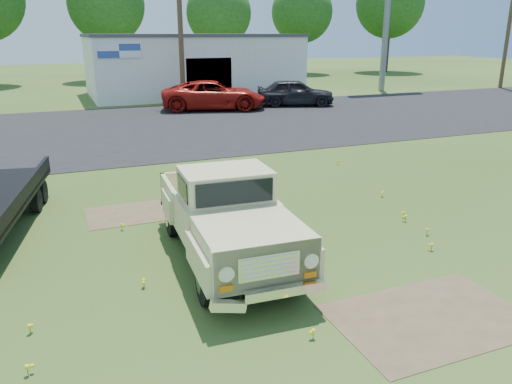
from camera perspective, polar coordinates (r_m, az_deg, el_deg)
ground at (r=9.90m, az=1.03°, el=-7.43°), size 140.00×140.00×0.00m
asphalt_lot at (r=23.87m, az=-13.43°, el=7.09°), size 90.00×14.00×0.02m
dirt_patch_a at (r=8.40m, az=19.30°, el=-13.44°), size 3.00×2.00×0.01m
dirt_patch_b at (r=12.56m, az=-13.83°, el=-2.39°), size 2.20×1.60×0.01m
commercial_building at (r=36.55m, az=-7.28°, el=14.29°), size 14.20×8.20×4.15m
utility_pole_mid at (r=31.16m, az=-8.65°, el=18.27°), size 1.60×0.30×9.00m
utility_pole_east at (r=45.16m, az=26.92°, el=16.42°), size 1.60×0.30×9.00m
treeline_d at (r=49.10m, az=-16.74°, el=19.85°), size 6.72×6.72×10.00m
treeline_e at (r=49.75m, az=-4.26°, el=19.73°), size 6.08×6.08×9.04m
treeline_f at (r=55.95m, az=5.26°, el=19.80°), size 6.40×6.40×9.52m
treeline_g at (r=59.99m, az=15.07°, el=20.07°), size 7.36×7.36×10.95m
vintage_pickup_truck at (r=9.51m, az=-3.44°, el=-2.61°), size 2.22×5.11×1.82m
red_pickup at (r=28.99m, az=-4.85°, el=10.94°), size 6.36×4.17×1.63m
dark_sedan at (r=30.59m, az=4.49°, el=11.26°), size 4.99×3.33×1.58m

